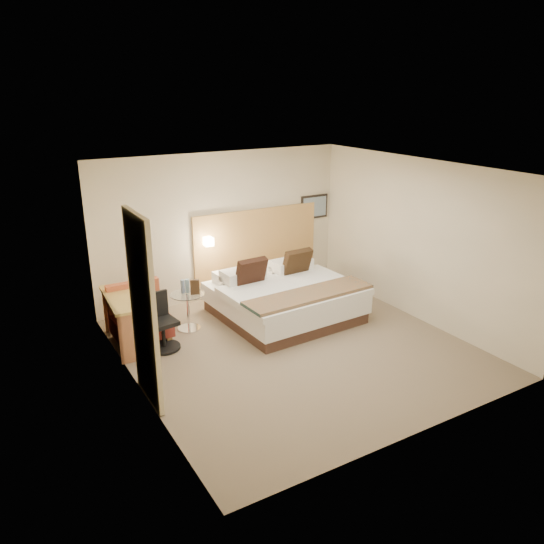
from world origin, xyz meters
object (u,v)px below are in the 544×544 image
bed (284,297)px  desk_chair (162,327)px  desk (129,306)px  lounge_chair (139,318)px  side_table (188,309)px

bed → desk_chair: bed is taller
desk → desk_chair: bearing=-47.1°
bed → desk_chair: 2.22m
bed → desk: bed is taller
lounge_chair → side_table: bearing=-4.8°
lounge_chair → desk: bearing=-148.2°
bed → side_table: bearing=168.1°
lounge_chair → bed: bearing=-9.6°
bed → desk: bearing=173.4°
desk_chair → lounge_chair: bearing=110.6°
bed → side_table: bed is taller
lounge_chair → desk_chair: 0.53m
lounge_chair → desk: size_ratio=0.67×
lounge_chair → side_table: (0.78, -0.07, -0.01)m
lounge_chair → desk: 0.34m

